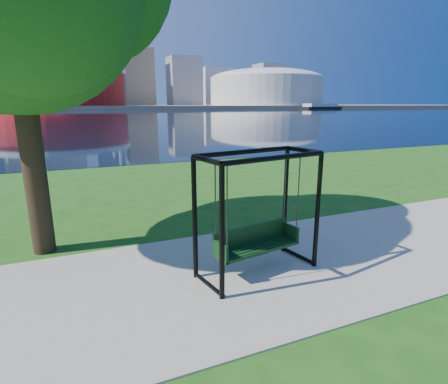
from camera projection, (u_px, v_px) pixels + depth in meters
ground at (235, 261)px, 6.86m from camera, size 900.00×900.00×0.00m
path at (247, 271)px, 6.41m from camera, size 120.00×4.00×0.03m
river at (82, 115)px, 97.79m from camera, size 900.00×180.00×0.02m
far_bank at (74, 107)px, 279.40m from camera, size 900.00×228.00×2.00m
stadium at (55, 85)px, 209.06m from camera, size 83.00×83.00×32.00m
arena at (266, 86)px, 263.92m from camera, size 84.00×84.00×26.56m
skyline at (64, 62)px, 281.17m from camera, size 392.00×66.00×96.50m
swing at (257, 216)px, 6.15m from camera, size 2.29×1.30×2.21m
barge at (321, 106)px, 220.89m from camera, size 33.68×16.17×3.25m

